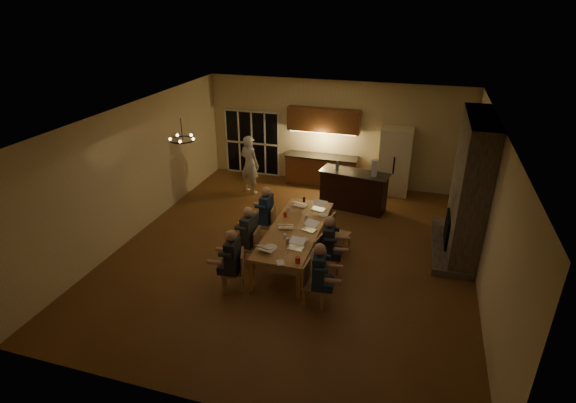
% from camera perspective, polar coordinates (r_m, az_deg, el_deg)
% --- Properties ---
extents(floor, '(9.00, 9.00, 0.00)m').
position_cam_1_polar(floor, '(10.57, 0.68, -6.37)').
color(floor, brown).
rests_on(floor, ground).
extents(back_wall, '(8.00, 0.04, 3.20)m').
position_cam_1_polar(back_wall, '(13.99, 5.94, 8.64)').
color(back_wall, beige).
rests_on(back_wall, ground).
extents(left_wall, '(0.04, 9.00, 3.20)m').
position_cam_1_polar(left_wall, '(11.53, -18.88, 3.81)').
color(left_wall, beige).
rests_on(left_wall, ground).
extents(right_wall, '(0.04, 9.00, 3.20)m').
position_cam_1_polar(right_wall, '(9.64, 24.35, -1.26)').
color(right_wall, beige).
rests_on(right_wall, ground).
extents(ceiling, '(8.00, 9.00, 0.04)m').
position_cam_1_polar(ceiling, '(9.32, 0.78, 10.80)').
color(ceiling, white).
rests_on(ceiling, back_wall).
extents(french_doors, '(1.86, 0.08, 2.10)m').
position_cam_1_polar(french_doors, '(14.82, -4.56, 7.41)').
color(french_doors, black).
rests_on(french_doors, ground).
extents(fireplace, '(0.58, 2.50, 3.20)m').
position_cam_1_polar(fireplace, '(10.69, 22.06, 1.67)').
color(fireplace, '#675B51').
rests_on(fireplace, ground).
extents(kitchenette, '(2.24, 0.68, 2.40)m').
position_cam_1_polar(kitchenette, '(13.87, 4.38, 6.82)').
color(kitchenette, brown).
rests_on(kitchenette, ground).
extents(refrigerator, '(0.90, 0.68, 2.00)m').
position_cam_1_polar(refrigerator, '(13.61, 13.40, 4.96)').
color(refrigerator, '#EEE6C7').
rests_on(refrigerator, ground).
extents(dining_table, '(1.10, 3.07, 0.75)m').
position_cam_1_polar(dining_table, '(10.18, 0.93, -5.26)').
color(dining_table, '#BA864A').
rests_on(dining_table, ground).
extents(bar_island, '(1.95, 0.97, 1.08)m').
position_cam_1_polar(bar_island, '(12.54, 8.31, 1.39)').
color(bar_island, black).
rests_on(bar_island, ground).
extents(chair_left_near, '(0.56, 0.56, 0.89)m').
position_cam_1_polar(chair_left_near, '(9.14, -7.00, -8.81)').
color(chair_left_near, tan).
rests_on(chair_left_near, ground).
extents(chair_left_mid, '(0.47, 0.47, 0.89)m').
position_cam_1_polar(chair_left_mid, '(9.94, -5.01, -5.71)').
color(chair_left_mid, tan).
rests_on(chair_left_mid, ground).
extents(chair_left_far, '(0.50, 0.50, 0.89)m').
position_cam_1_polar(chair_left_far, '(10.85, -2.91, -2.83)').
color(chair_left_far, tan).
rests_on(chair_left_far, ground).
extents(chair_right_near, '(0.47, 0.47, 0.89)m').
position_cam_1_polar(chair_right_near, '(8.71, 3.56, -10.53)').
color(chair_right_near, tan).
rests_on(chair_right_near, ground).
extents(chair_right_mid, '(0.51, 0.51, 0.89)m').
position_cam_1_polar(chair_right_mid, '(9.54, 4.99, -7.11)').
color(chair_right_mid, tan).
rests_on(chair_right_mid, ground).
extents(chair_right_far, '(0.51, 0.51, 0.89)m').
position_cam_1_polar(chair_right_far, '(10.44, 6.54, -4.17)').
color(chair_right_far, tan).
rests_on(chair_right_far, ground).
extents(person_left_near, '(0.65, 0.65, 1.38)m').
position_cam_1_polar(person_left_near, '(9.00, -7.02, -7.55)').
color(person_left_near, '#22242C').
rests_on(person_left_near, ground).
extents(person_right_near, '(0.66, 0.66, 1.38)m').
position_cam_1_polar(person_right_near, '(8.53, 3.95, -9.40)').
color(person_right_near, '#1E324C').
rests_on(person_right_near, ground).
extents(person_left_mid, '(0.68, 0.68, 1.38)m').
position_cam_1_polar(person_left_mid, '(9.85, -4.95, -4.35)').
color(person_left_mid, '#3E4349').
rests_on(person_left_mid, ground).
extents(person_right_mid, '(0.65, 0.65, 1.38)m').
position_cam_1_polar(person_right_mid, '(9.47, 5.16, -5.66)').
color(person_right_mid, '#22242C').
rests_on(person_right_mid, ground).
extents(person_left_far, '(0.62, 0.62, 1.38)m').
position_cam_1_polar(person_left_far, '(10.79, -2.74, -1.54)').
color(person_left_far, '#1E324C').
rests_on(person_left_far, ground).
extents(standing_person, '(0.75, 0.62, 1.77)m').
position_cam_1_polar(standing_person, '(13.37, -4.89, 4.69)').
color(standing_person, silver).
rests_on(standing_person, ground).
extents(chandelier, '(0.52, 0.52, 0.03)m').
position_cam_1_polar(chandelier, '(9.59, -13.24, 7.64)').
color(chandelier, black).
rests_on(chandelier, ceiling).
extents(laptop_a, '(0.37, 0.34, 0.23)m').
position_cam_1_polar(laptop_a, '(9.14, -2.73, -5.53)').
color(laptop_a, silver).
rests_on(laptop_a, dining_table).
extents(laptop_b, '(0.35, 0.31, 0.23)m').
position_cam_1_polar(laptop_b, '(9.18, 0.98, -5.37)').
color(laptop_b, silver).
rests_on(laptop_b, dining_table).
extents(laptop_c, '(0.37, 0.34, 0.23)m').
position_cam_1_polar(laptop_c, '(9.98, -0.26, -2.72)').
color(laptop_c, silver).
rests_on(laptop_c, dining_table).
extents(laptop_d, '(0.39, 0.37, 0.23)m').
position_cam_1_polar(laptop_d, '(9.88, 2.69, -3.04)').
color(laptop_d, silver).
rests_on(laptop_d, dining_table).
extents(laptop_e, '(0.37, 0.34, 0.23)m').
position_cam_1_polar(laptop_e, '(10.99, 1.56, 0.00)').
color(laptop_e, silver).
rests_on(laptop_e, dining_table).
extents(laptop_f, '(0.37, 0.34, 0.23)m').
position_cam_1_polar(laptop_f, '(10.82, 3.89, -0.46)').
color(laptop_f, silver).
rests_on(laptop_f, dining_table).
extents(mug_front, '(0.07, 0.07, 0.10)m').
position_cam_1_polar(mug_front, '(9.57, -0.39, -4.44)').
color(mug_front, silver).
rests_on(mug_front, dining_table).
extents(mug_mid, '(0.08, 0.08, 0.10)m').
position_cam_1_polar(mug_mid, '(10.38, 2.36, -1.98)').
color(mug_mid, silver).
rests_on(mug_mid, dining_table).
extents(mug_back, '(0.07, 0.07, 0.10)m').
position_cam_1_polar(mug_back, '(10.71, 0.10, -1.05)').
color(mug_back, silver).
rests_on(mug_back, dining_table).
extents(redcup_near, '(0.10, 0.10, 0.12)m').
position_cam_1_polar(redcup_near, '(8.76, 1.23, -7.41)').
color(redcup_near, red).
rests_on(redcup_near, dining_table).
extents(redcup_mid, '(0.08, 0.08, 0.12)m').
position_cam_1_polar(redcup_mid, '(10.46, -0.39, -1.68)').
color(redcup_mid, red).
rests_on(redcup_mid, dining_table).
extents(can_silver, '(0.07, 0.07, 0.12)m').
position_cam_1_polar(can_silver, '(9.38, -0.07, -5.03)').
color(can_silver, '#B2B2B7').
rests_on(can_silver, dining_table).
extents(can_cola, '(0.06, 0.06, 0.12)m').
position_cam_1_polar(can_cola, '(11.22, 2.04, 0.24)').
color(can_cola, '#3F0F0C').
rests_on(can_cola, dining_table).
extents(plate_near, '(0.25, 0.25, 0.02)m').
position_cam_1_polar(plate_near, '(9.51, 1.83, -4.93)').
color(plate_near, silver).
rests_on(plate_near, dining_table).
extents(plate_left, '(0.28, 0.28, 0.02)m').
position_cam_1_polar(plate_left, '(9.26, -2.23, -5.85)').
color(plate_left, silver).
rests_on(plate_left, dining_table).
extents(plate_far, '(0.23, 0.23, 0.02)m').
position_cam_1_polar(plate_far, '(10.59, 4.49, -1.71)').
color(plate_far, silver).
rests_on(plate_far, dining_table).
extents(notepad, '(0.22, 0.25, 0.01)m').
position_cam_1_polar(notepad, '(8.77, -0.96, -7.76)').
color(notepad, white).
rests_on(notepad, dining_table).
extents(bar_bottle, '(0.08, 0.08, 0.24)m').
position_cam_1_polar(bar_bottle, '(12.51, 6.29, 4.70)').
color(bar_bottle, '#99999E').
rests_on(bar_bottle, bar_island).
extents(bar_blender, '(0.15, 0.15, 0.46)m').
position_cam_1_polar(bar_blender, '(12.07, 10.91, 4.18)').
color(bar_blender, silver).
rests_on(bar_blender, bar_island).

